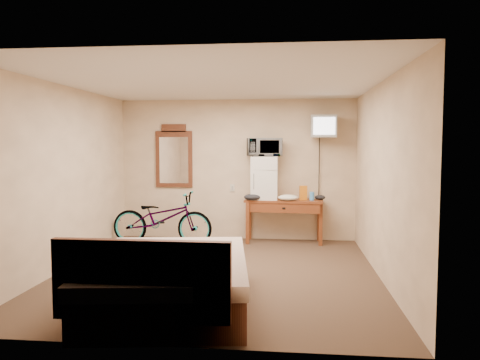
{
  "coord_description": "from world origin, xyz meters",
  "views": [
    {
      "loc": [
        0.93,
        -6.04,
        1.71
      ],
      "look_at": [
        0.25,
        0.49,
        1.2
      ],
      "focal_mm": 35.0,
      "sensor_mm": 36.0,
      "label": 1
    }
  ],
  "objects_px": {
    "wall_mirror": "(174,157)",
    "bicycle": "(162,218)",
    "microwave": "(264,147)",
    "desk": "(284,207)",
    "crt_television": "(323,126)",
    "mini_fridge": "(264,178)",
    "bed": "(168,280)",
    "blue_cup": "(312,196)"
  },
  "relations": [
    {
      "from": "desk",
      "to": "bed",
      "type": "xyz_separation_m",
      "value": [
        -1.16,
        -3.37,
        -0.34
      ]
    },
    {
      "from": "wall_mirror",
      "to": "bicycle",
      "type": "height_order",
      "value": "wall_mirror"
    },
    {
      "from": "microwave",
      "to": "crt_television",
      "type": "bearing_deg",
      "value": -14.42
    },
    {
      "from": "blue_cup",
      "to": "bed",
      "type": "bearing_deg",
      "value": -115.98
    },
    {
      "from": "desk",
      "to": "blue_cup",
      "type": "distance_m",
      "value": 0.51
    },
    {
      "from": "desk",
      "to": "mini_fridge",
      "type": "height_order",
      "value": "mini_fridge"
    },
    {
      "from": "blue_cup",
      "to": "crt_television",
      "type": "xyz_separation_m",
      "value": [
        0.18,
        0.03,
        1.19
      ]
    },
    {
      "from": "blue_cup",
      "to": "microwave",
      "type": "bearing_deg",
      "value": 175.08
    },
    {
      "from": "mini_fridge",
      "to": "microwave",
      "type": "relative_size",
      "value": 1.31
    },
    {
      "from": "microwave",
      "to": "bed",
      "type": "relative_size",
      "value": 0.25
    },
    {
      "from": "desk",
      "to": "wall_mirror",
      "type": "bearing_deg",
      "value": 172.24
    },
    {
      "from": "mini_fridge",
      "to": "crt_television",
      "type": "height_order",
      "value": "crt_television"
    },
    {
      "from": "crt_television",
      "to": "bicycle",
      "type": "relative_size",
      "value": 0.33
    },
    {
      "from": "bed",
      "to": "wall_mirror",
      "type": "bearing_deg",
      "value": 102.9
    },
    {
      "from": "microwave",
      "to": "wall_mirror",
      "type": "bearing_deg",
      "value": 160.35
    },
    {
      "from": "desk",
      "to": "mini_fridge",
      "type": "xyz_separation_m",
      "value": [
        -0.35,
        0.06,
        0.49
      ]
    },
    {
      "from": "wall_mirror",
      "to": "bicycle",
      "type": "bearing_deg",
      "value": -94.79
    },
    {
      "from": "crt_television",
      "to": "bicycle",
      "type": "distance_m",
      "value": 3.15
    },
    {
      "from": "mini_fridge",
      "to": "bicycle",
      "type": "relative_size",
      "value": 0.43
    },
    {
      "from": "mini_fridge",
      "to": "crt_television",
      "type": "relative_size",
      "value": 1.33
    },
    {
      "from": "blue_cup",
      "to": "crt_television",
      "type": "bearing_deg",
      "value": 10.45
    },
    {
      "from": "microwave",
      "to": "bed",
      "type": "xyz_separation_m",
      "value": [
        -0.81,
        -3.43,
        -1.36
      ]
    },
    {
      "from": "blue_cup",
      "to": "bicycle",
      "type": "distance_m",
      "value": 2.58
    },
    {
      "from": "bicycle",
      "to": "bed",
      "type": "xyz_separation_m",
      "value": [
        0.89,
        -3.0,
        -0.16
      ]
    },
    {
      "from": "desk",
      "to": "bed",
      "type": "bearing_deg",
      "value": -109.04
    },
    {
      "from": "bicycle",
      "to": "crt_television",
      "type": "bearing_deg",
      "value": -79.72
    },
    {
      "from": "microwave",
      "to": "blue_cup",
      "type": "distance_m",
      "value": 1.17
    },
    {
      "from": "blue_cup",
      "to": "bed",
      "type": "relative_size",
      "value": 0.06
    },
    {
      "from": "desk",
      "to": "microwave",
      "type": "distance_m",
      "value": 1.08
    },
    {
      "from": "desk",
      "to": "blue_cup",
      "type": "relative_size",
      "value": 9.66
    },
    {
      "from": "bicycle",
      "to": "mini_fridge",
      "type": "bearing_deg",
      "value": -73.75
    },
    {
      "from": "wall_mirror",
      "to": "microwave",
      "type": "bearing_deg",
      "value": -7.35
    },
    {
      "from": "desk",
      "to": "bicycle",
      "type": "relative_size",
      "value": 0.8
    },
    {
      "from": "mini_fridge",
      "to": "blue_cup",
      "type": "relative_size",
      "value": 5.25
    },
    {
      "from": "desk",
      "to": "blue_cup",
      "type": "xyz_separation_m",
      "value": [
        0.47,
        -0.01,
        0.19
      ]
    },
    {
      "from": "bicycle",
      "to": "bed",
      "type": "height_order",
      "value": "bicycle"
    },
    {
      "from": "microwave",
      "to": "crt_television",
      "type": "distance_m",
      "value": 1.07
    },
    {
      "from": "desk",
      "to": "microwave",
      "type": "xyz_separation_m",
      "value": [
        -0.35,
        0.06,
        1.03
      ]
    },
    {
      "from": "desk",
      "to": "crt_television",
      "type": "bearing_deg",
      "value": 1.93
    },
    {
      "from": "desk",
      "to": "bicycle",
      "type": "height_order",
      "value": "bicycle"
    },
    {
      "from": "bed",
      "to": "microwave",
      "type": "bearing_deg",
      "value": 76.64
    },
    {
      "from": "crt_television",
      "to": "desk",
      "type": "bearing_deg",
      "value": -178.07
    }
  ]
}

